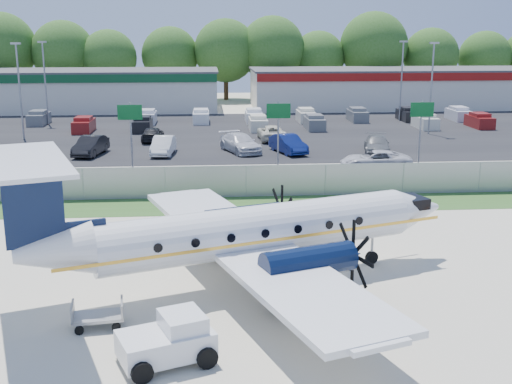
{
  "coord_description": "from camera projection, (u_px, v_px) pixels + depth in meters",
  "views": [
    {
      "loc": [
        -2.39,
        -24.82,
        10.02
      ],
      "look_at": [
        0.0,
        6.0,
        2.3
      ],
      "focal_mm": 45.0,
      "sensor_mm": 36.0,
      "label": 1
    }
  ],
  "objects": [
    {
      "name": "building_west",
      "position": [
        41.0,
        90.0,
        84.13
      ],
      "size": [
        46.4,
        12.4,
        5.24
      ],
      "color": "silver",
      "rests_on": "ground"
    },
    {
      "name": "aircraft",
      "position": [
        249.0,
        231.0,
        25.68
      ],
      "size": [
        19.16,
        18.66,
        5.88
      ],
      "color": "silver",
      "rests_on": "ground"
    },
    {
      "name": "parked_car_a",
      "position": [
        91.0,
        155.0,
        53.7
      ],
      "size": [
        2.55,
        5.1,
        1.61
      ],
      "primitive_type": "imported",
      "rotation": [
        0.0,
        0.0,
        -0.18
      ],
      "color": "black",
      "rests_on": "ground"
    },
    {
      "name": "light_pole_nw",
      "position": [
        19.0,
        84.0,
        60.61
      ],
      "size": [
        0.9,
        0.35,
        9.09
      ],
      "color": "gray",
      "rests_on": "ground"
    },
    {
      "name": "perimeter_fence",
      "position": [
        246.0,
        181.0,
        39.92
      ],
      "size": [
        120.0,
        0.06,
        1.99
      ],
      "color": "gray",
      "rests_on": "ground"
    },
    {
      "name": "parked_car_c",
      "position": [
        240.0,
        152.0,
        55.12
      ],
      "size": [
        3.93,
        5.87,
        1.58
      ],
      "primitive_type": "imported",
      "rotation": [
        0.0,
        0.0,
        0.35
      ],
      "color": "silver",
      "rests_on": "ground"
    },
    {
      "name": "light_pole_se",
      "position": [
        402.0,
        75.0,
        73.28
      ],
      "size": [
        0.9,
        0.35,
        9.09
      ],
      "color": "gray",
      "rests_on": "ground"
    },
    {
      "name": "ground",
      "position": [
        267.0,
        280.0,
        26.62
      ],
      "size": [
        170.0,
        170.0,
        0.0
      ],
      "primitive_type": "plane",
      "color": "beige",
      "rests_on": "ground"
    },
    {
      "name": "building_east",
      "position": [
        413.0,
        88.0,
        87.89
      ],
      "size": [
        44.4,
        12.4,
        5.24
      ],
      "color": "silver",
      "rests_on": "ground"
    },
    {
      "name": "cone_starboard_wing",
      "position": [
        341.0,
        230.0,
        32.55
      ],
      "size": [
        0.37,
        0.37,
        0.52
      ],
      "color": "orange",
      "rests_on": "ground"
    },
    {
      "name": "pushback_tug",
      "position": [
        170.0,
        340.0,
        19.92
      ],
      "size": [
        3.27,
        2.86,
        1.53
      ],
      "color": "silver",
      "rests_on": "ground"
    },
    {
      "name": "parked_car_g",
      "position": [
        271.0,
        140.0,
        61.21
      ],
      "size": [
        2.55,
        5.27,
        1.44
      ],
      "primitive_type": "imported",
      "rotation": [
        0.0,
        0.0,
        3.17
      ],
      "color": "beige",
      "rests_on": "ground"
    },
    {
      "name": "sign_mid",
      "position": [
        278.0,
        120.0,
        48.13
      ],
      "size": [
        1.8,
        0.26,
        5.0
      ],
      "color": "gray",
      "rests_on": "ground"
    },
    {
      "name": "sign_left",
      "position": [
        130.0,
        122.0,
        47.3
      ],
      "size": [
        1.8,
        0.26,
        5.0
      ],
      "color": "gray",
      "rests_on": "ground"
    },
    {
      "name": "parked_car_d",
      "position": [
        288.0,
        153.0,
        54.69
      ],
      "size": [
        3.05,
        5.07,
        1.58
      ],
      "primitive_type": "imported",
      "rotation": [
        0.0,
        0.0,
        0.31
      ],
      "color": "navy",
      "rests_on": "ground"
    },
    {
      "name": "parked_car_f",
      "position": [
        153.0,
        141.0,
        60.64
      ],
      "size": [
        2.01,
        4.58,
        1.31
      ],
      "primitive_type": "imported",
      "rotation": [
        0.0,
        0.0,
        3.1
      ],
      "color": "black",
      "rests_on": "ground"
    },
    {
      "name": "access_road",
      "position": [
        242.0,
        179.0,
        44.99
      ],
      "size": [
        170.0,
        8.0,
        0.02
      ],
      "primitive_type": "cube",
      "color": "black",
      "rests_on": "ground"
    },
    {
      "name": "light_pole_ne",
      "position": [
        432.0,
        82.0,
        63.61
      ],
      "size": [
        0.9,
        0.35,
        9.09
      ],
      "color": "gray",
      "rests_on": "ground"
    },
    {
      "name": "baggage_cart_near",
      "position": [
        98.0,
        316.0,
        22.32
      ],
      "size": [
        1.89,
        1.28,
        0.93
      ],
      "color": "gray",
      "rests_on": "ground"
    },
    {
      "name": "grass_verge",
      "position": [
        248.0,
        205.0,
        38.22
      ],
      "size": [
        170.0,
        4.0,
        0.02
      ],
      "primitive_type": "cube",
      "color": "#2D561E",
      "rests_on": "ground"
    },
    {
      "name": "road_car_mid",
      "position": [
        375.0,
        170.0,
        48.01
      ],
      "size": [
        5.43,
        2.81,
        1.46
      ],
      "primitive_type": "imported",
      "rotation": [
        0.0,
        0.0,
        -1.64
      ],
      "color": "silver",
      "rests_on": "ground"
    },
    {
      "name": "sign_right",
      "position": [
        421.0,
        119.0,
        48.95
      ],
      "size": [
        1.8,
        0.26,
        5.0
      ],
      "color": "gray",
      "rests_on": "ground"
    },
    {
      "name": "tree_line",
      "position": [
        222.0,
        100.0,
        98.2
      ],
      "size": [
        112.0,
        6.0,
        14.0
      ],
      "primitive_type": null,
      "color": "#2B5719",
      "rests_on": "ground"
    },
    {
      "name": "parked_car_b",
      "position": [
        164.0,
        155.0,
        53.99
      ],
      "size": [
        2.02,
        4.8,
        1.54
      ],
      "primitive_type": "imported",
      "rotation": [
        0.0,
        0.0,
        -0.08
      ],
      "color": "silver",
      "rests_on": "ground"
    },
    {
      "name": "parking_lot",
      "position": [
        230.0,
        133.0,
        65.31
      ],
      "size": [
        170.0,
        32.0,
        0.02
      ],
      "primitive_type": "cube",
      "color": "black",
      "rests_on": "ground"
    },
    {
      "name": "parked_car_e",
      "position": [
        376.0,
        153.0,
        54.75
      ],
      "size": [
        3.07,
        5.38,
        1.47
      ],
      "primitive_type": "imported",
      "rotation": [
        0.0,
        0.0,
        -0.21
      ],
      "color": "#595B5E",
      "rests_on": "ground"
    },
    {
      "name": "light_pole_sw",
      "position": [
        45.0,
        77.0,
        70.28
      ],
      "size": [
        0.9,
        0.35,
        9.09
      ],
      "color": "gray",
      "rests_on": "ground"
    },
    {
      "name": "far_parking_rows",
      "position": [
        228.0,
        126.0,
        70.15
      ],
      "size": [
        56.0,
        10.0,
        1.6
      ],
      "primitive_type": null,
      "color": "gray",
      "rests_on": "ground"
    }
  ]
}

